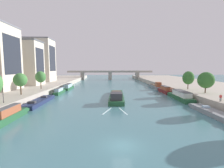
{
  "coord_description": "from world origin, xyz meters",
  "views": [
    {
      "loc": [
        -1.8,
        -19.26,
        9.85
      ],
      "look_at": [
        0.0,
        50.12,
        2.72
      ],
      "focal_mm": 25.57,
      "sensor_mm": 36.0,
      "label": 1
    }
  ],
  "objects_px": {
    "moored_boat_right_upstream": "(181,96)",
    "moored_boat_right_second": "(155,86)",
    "tree_right_distant": "(206,80)",
    "moored_boat_left_midway": "(10,114)",
    "person_on_quay": "(221,97)",
    "moored_boat_right_downstream": "(215,114)",
    "barge_midriver": "(117,96)",
    "tree_left_end_of_row": "(20,80)",
    "moored_boat_right_end": "(165,90)",
    "bridge_far": "(110,74)",
    "moored_boat_left_end": "(59,91)",
    "tree_left_far": "(41,77)",
    "lamppost_left_bank": "(3,92)",
    "moored_boat_left_gap_after": "(68,87)",
    "moored_boat_left_near": "(40,101)",
    "tree_right_past_mid": "(188,78)"
  },
  "relations": [
    {
      "from": "moored_boat_left_near",
      "to": "moored_boat_left_end",
      "type": "distance_m",
      "value": 16.39
    },
    {
      "from": "lamppost_left_bank",
      "to": "barge_midriver",
      "type": "bearing_deg",
      "value": 30.07
    },
    {
      "from": "tree_right_distant",
      "to": "bridge_far",
      "type": "relative_size",
      "value": 0.09
    },
    {
      "from": "moored_boat_right_downstream",
      "to": "tree_right_distant",
      "type": "height_order",
      "value": "tree_right_distant"
    },
    {
      "from": "tree_left_end_of_row",
      "to": "tree_right_distant",
      "type": "xyz_separation_m",
      "value": [
        53.62,
        1.01,
        -0.26
      ]
    },
    {
      "from": "moored_boat_right_downstream",
      "to": "person_on_quay",
      "type": "distance_m",
      "value": 5.85
    },
    {
      "from": "moored_boat_left_midway",
      "to": "tree_left_end_of_row",
      "type": "relative_size",
      "value": 1.74
    },
    {
      "from": "moored_boat_left_end",
      "to": "moored_boat_right_end",
      "type": "height_order",
      "value": "moored_boat_right_end"
    },
    {
      "from": "moored_boat_left_near",
      "to": "moored_boat_right_end",
      "type": "distance_m",
      "value": 44.82
    },
    {
      "from": "moored_boat_right_second",
      "to": "lamppost_left_bank",
      "type": "distance_m",
      "value": 60.74
    },
    {
      "from": "moored_boat_left_midway",
      "to": "bridge_far",
      "type": "relative_size",
      "value": 0.15
    },
    {
      "from": "barge_midriver",
      "to": "tree_right_past_mid",
      "type": "xyz_separation_m",
      "value": [
        25.55,
        5.55,
        5.37
      ]
    },
    {
      "from": "moored_boat_left_gap_after",
      "to": "moored_boat_right_end",
      "type": "bearing_deg",
      "value": -16.0
    },
    {
      "from": "moored_boat_left_end",
      "to": "tree_left_far",
      "type": "xyz_separation_m",
      "value": [
        -5.48,
        -3.2,
        5.6
      ]
    },
    {
      "from": "moored_boat_right_end",
      "to": "bridge_far",
      "type": "height_order",
      "value": "bridge_far"
    },
    {
      "from": "moored_boat_left_end",
      "to": "lamppost_left_bank",
      "type": "bearing_deg",
      "value": -99.69
    },
    {
      "from": "tree_left_far",
      "to": "lamppost_left_bank",
      "type": "distance_m",
      "value": 22.47
    },
    {
      "from": "moored_boat_left_end",
      "to": "tree_right_past_mid",
      "type": "bearing_deg",
      "value": -6.39
    },
    {
      "from": "moored_boat_left_near",
      "to": "moored_boat_right_downstream",
      "type": "relative_size",
      "value": 1.01
    },
    {
      "from": "tree_right_distant",
      "to": "moored_boat_right_downstream",
      "type": "bearing_deg",
      "value": -115.31
    },
    {
      "from": "moored_boat_right_downstream",
      "to": "barge_midriver",
      "type": "bearing_deg",
      "value": 135.99
    },
    {
      "from": "moored_boat_left_gap_after",
      "to": "lamppost_left_bank",
      "type": "height_order",
      "value": "lamppost_left_bank"
    },
    {
      "from": "moored_boat_left_midway",
      "to": "tree_right_past_mid",
      "type": "height_order",
      "value": "tree_right_past_mid"
    },
    {
      "from": "tree_left_end_of_row",
      "to": "moored_boat_right_end",
      "type": "bearing_deg",
      "value": 19.09
    },
    {
      "from": "lamppost_left_bank",
      "to": "moored_boat_right_end",
      "type": "bearing_deg",
      "value": 30.61
    },
    {
      "from": "moored_boat_left_midway",
      "to": "tree_right_distant",
      "type": "height_order",
      "value": "tree_right_distant"
    },
    {
      "from": "moored_boat_right_upstream",
      "to": "moored_boat_left_end",
      "type": "bearing_deg",
      "value": 163.16
    },
    {
      "from": "moored_boat_left_end",
      "to": "moored_boat_right_second",
      "type": "bearing_deg",
      "value": 19.46
    },
    {
      "from": "tree_right_distant",
      "to": "moored_boat_left_midway",
      "type": "bearing_deg",
      "value": -160.46
    },
    {
      "from": "bridge_far",
      "to": "moored_boat_right_second",
      "type": "bearing_deg",
      "value": -69.8
    },
    {
      "from": "moored_boat_left_gap_after",
      "to": "tree_left_far",
      "type": "relative_size",
      "value": 2.05
    },
    {
      "from": "moored_boat_left_end",
      "to": "person_on_quay",
      "type": "distance_m",
      "value": 50.86
    },
    {
      "from": "moored_boat_right_downstream",
      "to": "moored_boat_right_second",
      "type": "distance_m",
      "value": 43.81
    },
    {
      "from": "barge_midriver",
      "to": "tree_left_far",
      "type": "xyz_separation_m",
      "value": [
        -26.64,
        7.59,
        5.66
      ]
    },
    {
      "from": "moored_boat_right_upstream",
      "to": "moored_boat_right_second",
      "type": "distance_m",
      "value": 26.91
    },
    {
      "from": "moored_boat_left_gap_after",
      "to": "bridge_far",
      "type": "relative_size",
      "value": 0.19
    },
    {
      "from": "moored_boat_right_second",
      "to": "barge_midriver",
      "type": "bearing_deg",
      "value": -128.25
    },
    {
      "from": "moored_boat_left_gap_after",
      "to": "tree_right_distant",
      "type": "bearing_deg",
      "value": -29.58
    },
    {
      "from": "barge_midriver",
      "to": "tree_left_far",
      "type": "height_order",
      "value": "tree_left_far"
    },
    {
      "from": "moored_boat_right_end",
      "to": "bridge_far",
      "type": "relative_size",
      "value": 0.15
    },
    {
      "from": "tree_left_end_of_row",
      "to": "tree_right_distant",
      "type": "distance_m",
      "value": 53.63
    },
    {
      "from": "moored_boat_left_gap_after",
      "to": "moored_boat_right_second",
      "type": "relative_size",
      "value": 0.78
    },
    {
      "from": "moored_boat_right_second",
      "to": "person_on_quay",
      "type": "xyz_separation_m",
      "value": [
        2.81,
        -40.07,
        2.16
      ]
    },
    {
      "from": "moored_boat_right_upstream",
      "to": "person_on_quay",
      "type": "distance_m",
      "value": 13.66
    },
    {
      "from": "moored_boat_right_downstream",
      "to": "tree_right_distant",
      "type": "distance_m",
      "value": 17.69
    },
    {
      "from": "moored_boat_right_second",
      "to": "tree_left_far",
      "type": "bearing_deg",
      "value": -159.17
    },
    {
      "from": "moored_boat_left_end",
      "to": "moored_boat_right_upstream",
      "type": "height_order",
      "value": "moored_boat_right_upstream"
    },
    {
      "from": "moored_boat_left_gap_after",
      "to": "moored_boat_right_second",
      "type": "bearing_deg",
      "value": 2.54
    },
    {
      "from": "moored_boat_left_near",
      "to": "moored_boat_left_gap_after",
      "type": "relative_size",
      "value": 1.27
    },
    {
      "from": "barge_midriver",
      "to": "moored_boat_left_near",
      "type": "distance_m",
      "value": 22.43
    }
  ]
}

